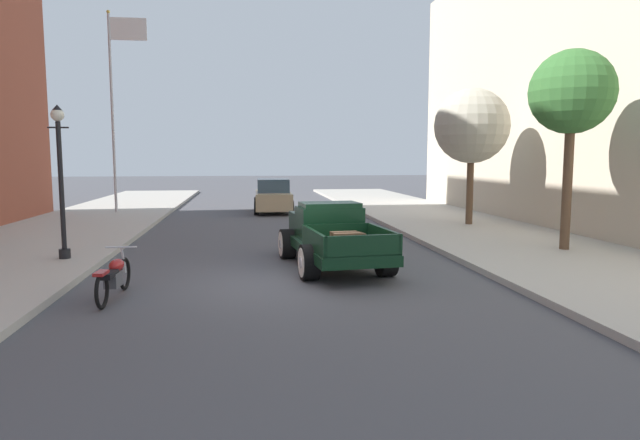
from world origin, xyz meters
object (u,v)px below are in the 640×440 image
object	(u,v)px
street_tree_nearest	(572,94)
motorcycle_parked	(114,276)
street_tree_second	(472,126)
street_lamp_near	(60,170)
flagpole	(117,90)
car_background_tan	(273,197)
hotrod_truck_dark_green	(330,235)

from	to	relation	value
street_tree_nearest	motorcycle_parked	bearing A→B (deg)	-163.34
street_tree_nearest	street_tree_second	world-z (taller)	street_tree_nearest
motorcycle_parked	street_lamp_near	distance (m)	4.71
street_tree_nearest	flagpole	bearing A→B (deg)	139.26
flagpole	street_tree_nearest	world-z (taller)	flagpole
car_background_tan	street_tree_nearest	distance (m)	15.51
street_lamp_near	street_tree_second	distance (m)	14.33
street_tree_nearest	street_lamp_near	bearing A→B (deg)	178.44
hotrod_truck_dark_green	car_background_tan	distance (m)	13.72
motorcycle_parked	car_background_tan	size ratio (longest dim) A/B	0.49
motorcycle_parked	street_tree_nearest	world-z (taller)	street_tree_nearest
hotrod_truck_dark_green	flagpole	size ratio (longest dim) A/B	0.55
hotrod_truck_dark_green	motorcycle_parked	xyz separation A→B (m)	(-4.62, -2.79, -0.31)
car_background_tan	flagpole	world-z (taller)	flagpole
motorcycle_parked	street_lamp_near	xyz separation A→B (m)	(-2.05, 3.76, 1.94)
flagpole	street_tree_second	size ratio (longest dim) A/B	1.78
motorcycle_parked	street_lamp_near	bearing A→B (deg)	118.59
hotrod_truck_dark_green	street_tree_nearest	xyz separation A→B (m)	(6.73, 0.61, 3.67)
motorcycle_parked	street_tree_second	xyz separation A→B (m)	(11.06, 9.37, 3.43)
hotrod_truck_dark_green	street_tree_second	size ratio (longest dim) A/B	0.98
flagpole	motorcycle_parked	bearing A→B (deg)	-78.47
hotrod_truck_dark_green	flagpole	distance (m)	16.17
street_tree_second	motorcycle_parked	bearing A→B (deg)	-139.72
hotrod_truck_dark_green	motorcycle_parked	size ratio (longest dim) A/B	2.38
hotrod_truck_dark_green	street_lamp_near	xyz separation A→B (m)	(-6.68, 0.98, 1.63)
car_background_tan	street_tree_second	xyz separation A→B (m)	(7.18, -7.12, 3.10)
street_lamp_near	street_tree_nearest	distance (m)	13.56
motorcycle_parked	street_tree_nearest	size ratio (longest dim) A/B	0.39
car_background_tan	street_tree_nearest	world-z (taller)	street_tree_nearest
car_background_tan	street_lamp_near	xyz separation A→B (m)	(-5.93, -12.72, 1.62)
car_background_tan	motorcycle_parked	bearing A→B (deg)	-103.23
flagpole	street_tree_second	xyz separation A→B (m)	(14.32, -6.62, -1.90)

